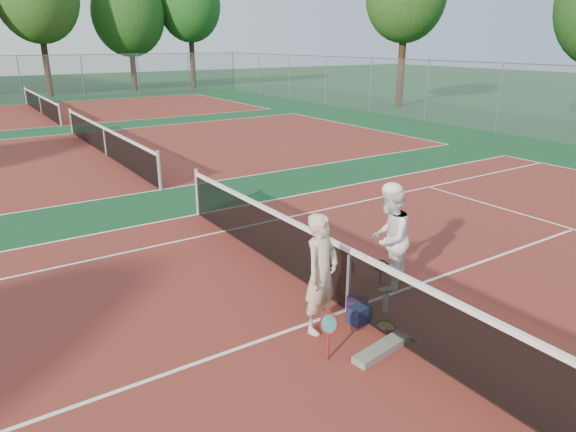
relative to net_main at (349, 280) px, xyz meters
The scene contains 20 objects.
ground 0.51m from the net_main, ahead, with size 130.00×130.00×0.00m, color #103C1F.
court_main 0.51m from the net_main, ahead, with size 23.77×10.97×0.01m, color maroon.
court_far_a 13.51m from the net_main, 90.00° to the left, with size 23.77×10.97×0.01m, color maroon.
court_far_b 27.00m from the net_main, 90.00° to the left, with size 23.77×10.97×0.01m, color maroon.
net_main is the anchor object (origin of this frame).
net_far_a 13.50m from the net_main, 90.00° to the left, with size 0.10×10.98×1.02m, color black, non-canonical shape.
net_far_b 27.00m from the net_main, 90.00° to the left, with size 0.10×10.98×1.02m, color black, non-canonical shape.
fence_back 34.01m from the net_main, 90.00° to the left, with size 32.00×0.06×3.00m, color slate, non-canonical shape.
fence_right 17.39m from the net_main, 22.87° to the left, with size 54.50×0.06×3.00m, color slate, non-canonical shape.
player_a 0.79m from the net_main, 163.49° to the right, with size 0.63×0.41×1.73m, color #C1AE96.
player_b 1.13m from the net_main, 13.65° to the left, with size 0.84×0.66×1.74m, color white.
racket_red 1.26m from the net_main, 141.66° to the right, with size 0.18×0.27×0.59m, color maroon, non-canonical shape.
racket_black_held 0.94m from the net_main, 14.65° to the left, with size 0.29×0.27×0.55m, color black, non-canonical shape.
racket_spare 0.88m from the net_main, 83.64° to the right, with size 0.60×0.27×0.10m, color black, non-canonical shape.
sports_bag_navy 0.54m from the net_main, 103.24° to the right, with size 0.33×0.22×0.26m, color black.
sports_bag_purple 0.42m from the net_main, 81.93° to the right, with size 0.32×0.22×0.26m, color black.
net_cover_canvas 1.27m from the net_main, 107.63° to the right, with size 0.96×0.22×0.10m, color #66625C.
water_bottle 0.67m from the net_main, 39.20° to the right, with size 0.09×0.09×0.30m, color silver.
tree_back_4 39.66m from the net_main, 76.76° to the left, with size 5.69×5.69×9.19m.
tree_back_5 40.66m from the net_main, 69.61° to the left, with size 5.16×5.16×9.69m.
Camera 1 is at (-4.60, -5.30, 3.89)m, focal length 32.00 mm.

